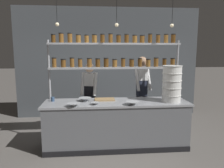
% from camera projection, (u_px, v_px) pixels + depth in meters
% --- Properties ---
extents(ground_plane, '(40.00, 40.00, 0.00)m').
position_uv_depth(ground_plane, '(116.00, 146.00, 4.42)').
color(ground_plane, slate).
extents(back_wall, '(5.22, 0.12, 3.11)m').
position_uv_depth(back_wall, '(108.00, 63.00, 6.32)').
color(back_wall, '#4C5156').
rests_on(back_wall, ground_plane).
extents(prep_counter, '(2.82, 0.76, 0.92)m').
position_uv_depth(prep_counter, '(116.00, 124.00, 4.34)').
color(prep_counter, slate).
rests_on(prep_counter, ground_plane).
extents(spice_shelf_unit, '(2.71, 0.28, 2.26)m').
position_uv_depth(spice_shelf_unit, '(114.00, 56.00, 4.47)').
color(spice_shelf_unit, '#999BA0').
rests_on(spice_shelf_unit, ground_plane).
extents(chef_left, '(0.41, 0.34, 1.63)m').
position_uv_depth(chef_left, '(90.00, 94.00, 4.95)').
color(chef_left, black).
rests_on(chef_left, ground_plane).
extents(chef_center, '(0.40, 0.33, 1.77)m').
position_uv_depth(chef_center, '(142.00, 88.00, 5.13)').
color(chef_center, black).
rests_on(chef_center, ground_plane).
extents(container_stack, '(0.38, 0.38, 0.71)m').
position_uv_depth(container_stack, '(172.00, 84.00, 4.22)').
color(container_stack, white).
rests_on(container_stack, prep_counter).
extents(cutting_board, '(0.40, 0.26, 0.02)m').
position_uv_depth(cutting_board, '(105.00, 99.00, 4.41)').
color(cutting_board, '#A88456').
rests_on(cutting_board, prep_counter).
extents(prep_bowl_near_left, '(0.16, 0.16, 0.04)m').
position_uv_depth(prep_bowl_near_left, '(95.00, 103.00, 4.04)').
color(prep_bowl_near_left, '#B2B7BC').
rests_on(prep_bowl_near_left, prep_counter).
extents(prep_bowl_center_front, '(0.24, 0.24, 0.06)m').
position_uv_depth(prep_bowl_center_front, '(74.00, 105.00, 3.89)').
color(prep_bowl_center_front, '#B2B7BC').
rests_on(prep_bowl_center_front, prep_counter).
extents(prep_bowl_center_back, '(0.25, 0.25, 0.07)m').
position_uv_depth(prep_bowl_center_back, '(132.00, 103.00, 4.00)').
color(prep_bowl_center_back, '#B2B7BC').
rests_on(prep_bowl_center_back, prep_counter).
extents(prep_bowl_near_right, '(0.25, 0.25, 0.07)m').
position_uv_depth(prep_bowl_near_right, '(85.00, 99.00, 4.31)').
color(prep_bowl_near_right, '#B2B7BC').
rests_on(prep_bowl_near_right, prep_counter).
extents(serving_cup_front, '(0.07, 0.07, 0.09)m').
position_uv_depth(serving_cup_front, '(53.00, 99.00, 4.30)').
color(serving_cup_front, '#334C70').
rests_on(serving_cup_front, prep_counter).
extents(pendant_light_row, '(2.22, 0.07, 0.72)m').
position_uv_depth(pendant_light_row, '(116.00, 23.00, 4.05)').
color(pendant_light_row, black).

